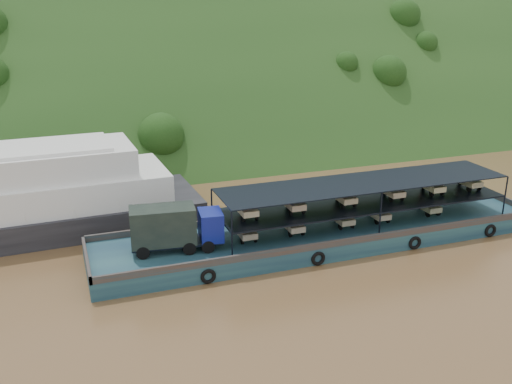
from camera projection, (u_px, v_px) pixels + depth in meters
name	position (u px, v px, depth m)	size (l,w,h in m)	color
ground	(293.00, 239.00, 44.61)	(160.00, 160.00, 0.00)	brown
hillside	(187.00, 139.00, 76.68)	(140.00, 28.00, 28.00)	#1C3A15
cargo_barge	(313.00, 231.00, 43.41)	(35.00, 7.18, 4.54)	#122840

